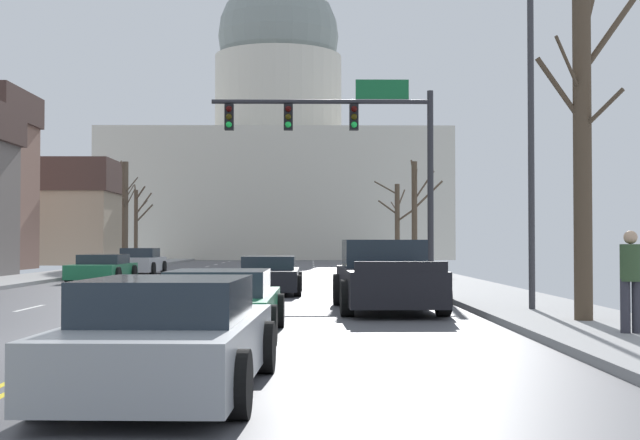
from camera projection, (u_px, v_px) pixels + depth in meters
name	position (u px, v px, depth m)	size (l,w,h in m)	color
ground	(105.00, 340.00, 14.26)	(20.00, 180.00, 0.20)	#4E4E54
signal_gantry	(353.00, 136.00, 31.25)	(7.91, 0.41, 7.28)	#28282D
street_lamp_right	(517.00, 97.00, 19.34)	(2.38, 0.24, 7.86)	#333338
capitol_building	(278.00, 160.00, 88.41)	(32.35, 20.89, 30.93)	beige
sedan_near_00	(269.00, 276.00, 27.26)	(2.03, 4.53, 1.17)	black
pickup_truck_near_01	(386.00, 279.00, 20.79)	(2.45, 5.62, 1.66)	black
sedan_near_02	(221.00, 305.00, 14.99)	(2.06, 4.64, 1.14)	#1E7247
sedan_near_03	(169.00, 339.00, 9.35)	(2.15, 4.58, 1.23)	#9EA3A8
sedan_oncoming_00	(103.00, 269.00, 35.50)	(2.17, 4.55, 1.11)	#1E7247
sedan_oncoming_01	(140.00, 262.00, 43.64)	(2.15, 4.43, 1.31)	silver
flank_building_00	(48.00, 212.00, 63.12)	(9.94, 6.58, 7.48)	tan
bare_tree_00	(415.00, 213.00, 42.14)	(1.59, 2.22, 5.50)	#4C3D2D
bare_tree_01	(125.00, 212.00, 53.06)	(1.50, 2.30, 6.49)	brown
bare_tree_02	(583.00, 145.00, 16.59)	(2.09, 1.51, 6.66)	#4C3D2D
bare_tree_03	(137.00, 222.00, 57.12)	(1.42, 2.22, 5.30)	brown
bare_tree_04	(397.00, 223.00, 52.29)	(2.26, 2.13, 5.18)	#4C3D2D
pedestrian_00	(631.00, 276.00, 14.17)	(0.35, 0.34, 1.66)	#33333D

